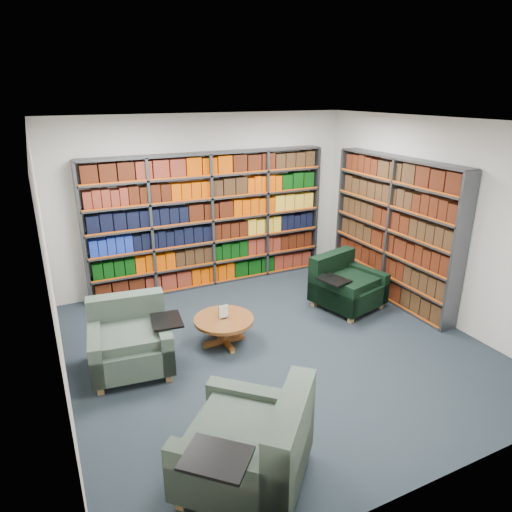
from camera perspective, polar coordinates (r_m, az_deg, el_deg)
name	(u,v)px	position (r m, az deg, el deg)	size (l,w,h in m)	color
room_shell	(278,244)	(5.44, 2.74, 1.52)	(5.02, 5.02, 2.82)	black
bookshelf_back	(210,221)	(7.58, -5.72, 4.39)	(4.00, 0.28, 2.20)	#47494F
bookshelf_right	(393,231)	(7.32, 16.78, 3.06)	(0.28, 2.50, 2.20)	#47494F
chair_teal_left	(130,341)	(5.69, -15.45, -10.20)	(1.12, 1.00, 0.82)	#032331
chair_green_right	(344,286)	(7.09, 10.90, -3.72)	(1.13, 1.06, 0.79)	black
chair_teal_front	(256,450)	(4.05, -0.06, -23.04)	(1.38, 1.38, 0.89)	#032331
coffee_table	(224,323)	(5.97, -4.04, -8.39)	(0.77, 0.77, 0.54)	brown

